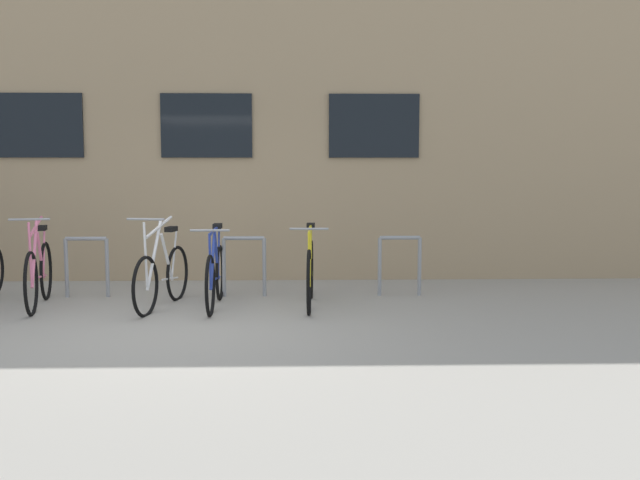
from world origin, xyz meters
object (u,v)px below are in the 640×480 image
at_px(bicycle_yellow, 310,272).
at_px(bicycle_white, 162,275).
at_px(bicycle_pink, 39,273).
at_px(bicycle_blue, 215,275).

bearing_deg(bicycle_yellow, bicycle_white, -177.21).
distance_m(bicycle_white, bicycle_pink, 1.48).
bearing_deg(bicycle_white, bicycle_yellow, 2.79).
bearing_deg(bicycle_pink, bicycle_white, -3.89).
xyz_separation_m(bicycle_blue, bicycle_pink, (-2.10, 0.08, 0.02)).
height_order(bicycle_white, bicycle_pink, bicycle_white).
bearing_deg(bicycle_blue, bicycle_white, -178.47).
bearing_deg(bicycle_yellow, bicycle_blue, -176.51).
distance_m(bicycle_blue, bicycle_pink, 2.11).
bearing_deg(bicycle_blue, bicycle_pink, 177.72).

